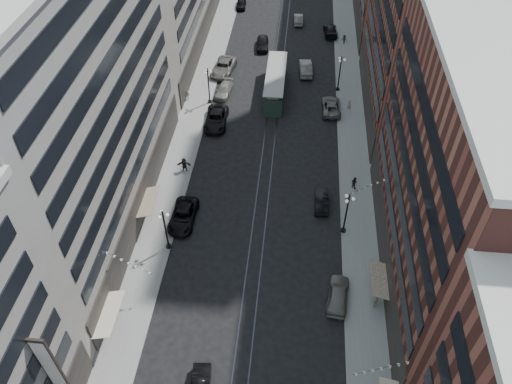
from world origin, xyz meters
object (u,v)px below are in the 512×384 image
at_px(streetcar, 275,84).
at_px(pedestrian_9, 344,39).
at_px(lamppost_sw_far, 165,229).
at_px(pedestrian_7, 354,182).
at_px(pedestrian_5, 184,165).
at_px(car_extra_1, 224,67).
at_px(car_extra_0, 306,68).
at_px(car_8, 224,90).
at_px(car_12, 330,30).
at_px(lamppost_se_far, 346,212).
at_px(pedestrian_6, 188,95).
at_px(lamppost_sw_mid, 209,85).
at_px(lamppost_se_mid, 340,72).
at_px(car_9, 241,4).
at_px(car_7, 216,119).
at_px(car_14, 298,19).
at_px(car_13, 263,43).
at_px(car_4, 338,295).
at_px(car_10, 321,201).
at_px(pedestrian_8, 349,105).
at_px(pedestrian_2, 153,195).
at_px(pedestrian_4, 376,300).
at_px(car_2, 183,216).
at_px(car_11, 331,106).

height_order(streetcar, pedestrian_9, streetcar).
xyz_separation_m(lamppost_sw_far, pedestrian_7, (19.83, 11.07, -2.16)).
xyz_separation_m(pedestrian_5, pedestrian_7, (20.52, -1.07, -0.16)).
bearing_deg(car_extra_1, car_extra_0, 12.05).
height_order(car_8, car_12, car_12).
bearing_deg(lamppost_se_far, pedestrian_6, 132.71).
xyz_separation_m(lamppost_sw_mid, lamppost_se_mid, (18.40, 5.00, 0.00)).
bearing_deg(car_9, lamppost_se_mid, -59.04).
relative_size(streetcar, car_7, 1.99).
bearing_deg(car_8, car_12, 58.96).
bearing_deg(car_14, pedestrian_7, 97.96).
distance_m(car_7, car_extra_1, 13.47).
height_order(lamppost_sw_mid, car_13, lamppost_sw_mid).
distance_m(car_4, pedestrian_7, 15.99).
bearing_deg(car_8, car_10, -49.74).
distance_m(lamppost_se_far, streetcar, 28.04).
bearing_deg(lamppost_se_far, car_14, 97.54).
bearing_deg(pedestrian_8, car_10, 76.06).
bearing_deg(pedestrian_7, pedestrian_8, -48.08).
relative_size(pedestrian_2, car_14, 0.36).
relative_size(pedestrian_4, car_12, 0.35).
height_order(lamppost_se_far, car_2, lamppost_se_far).
xyz_separation_m(pedestrian_7, car_extra_0, (-6.31, 25.53, -0.07)).
relative_size(car_8, car_extra_0, 0.92).
bearing_deg(car_8, pedestrian_8, -0.93).
relative_size(lamppost_se_far, car_2, 0.96).
xyz_separation_m(lamppost_se_mid, car_8, (-16.66, -2.48, -2.40)).
bearing_deg(car_12, car_10, 83.53).
distance_m(lamppost_se_mid, pedestrian_2, 33.37).
height_order(lamppost_sw_mid, car_14, lamppost_sw_mid).
height_order(car_7, pedestrian_9, car_7).
relative_size(lamppost_se_mid, pedestrian_2, 3.46).
bearing_deg(car_11, lamppost_se_mid, -103.37).
distance_m(lamppost_sw_far, pedestrian_7, 22.82).
distance_m(lamppost_sw_far, car_11, 31.97).
bearing_deg(pedestrian_5, car_2, -82.65).
distance_m(pedestrian_2, car_14, 49.25).
distance_m(car_7, car_10, 20.17).
bearing_deg(car_extra_0, pedestrian_6, 24.39).
relative_size(pedestrian_2, pedestrian_8, 0.95).
bearing_deg(lamppost_se_mid, lamppost_sw_mid, -164.80).
distance_m(car_7, car_9, 37.01).
xyz_separation_m(pedestrian_2, pedestrian_9, (23.05, 39.65, -0.02)).
relative_size(lamppost_sw_far, lamppost_se_mid, 1.00).
xyz_separation_m(car_12, pedestrian_5, (-18.19, -37.64, 0.31)).
bearing_deg(lamppost_sw_far, pedestrian_5, 93.26).
bearing_deg(lamppost_sw_far, car_11, 57.07).
xyz_separation_m(streetcar, pedestrian_6, (-12.49, -2.95, -0.68)).
distance_m(lamppost_se_far, pedestrian_6, 32.06).
xyz_separation_m(car_12, pedestrian_9, (2.25, -3.39, 0.14)).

